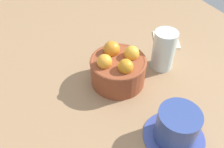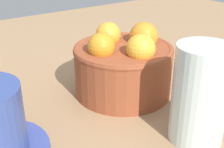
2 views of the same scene
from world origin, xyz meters
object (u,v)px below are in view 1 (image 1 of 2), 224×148
object	(u,v)px
coffee_cup	(177,127)
terracotta_bowl	(118,68)
folded_napkin	(166,39)
water_glass	(165,51)

from	to	relation	value
coffee_cup	terracotta_bowl	bearing A→B (deg)	-171.68
terracotta_bowl	folded_napkin	bearing A→B (deg)	113.48
coffee_cup	water_glass	size ratio (longest dim) A/B	1.17
coffee_cup	water_glass	bearing A→B (deg)	151.67
water_glass	folded_napkin	size ratio (longest dim) A/B	1.19
coffee_cup	folded_napkin	xyz separation A→B (cm)	(-31.08, 20.15, -3.43)
terracotta_bowl	folded_napkin	size ratio (longest dim) A/B	1.51
terracotta_bowl	folded_napkin	distance (cm)	25.68
coffee_cup	water_glass	world-z (taller)	water_glass
terracotta_bowl	coffee_cup	world-z (taller)	terracotta_bowl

